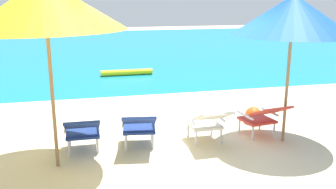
# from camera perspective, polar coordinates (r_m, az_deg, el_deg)

# --- Properties ---
(ground_plane) EXTENTS (40.00, 40.00, 0.00)m
(ground_plane) POSITION_cam_1_polar(r_m,az_deg,el_deg) (10.26, -4.82, 1.07)
(ground_plane) COLOR beige
(ocean_band) EXTENTS (40.00, 18.00, 0.01)m
(ocean_band) POSITION_cam_1_polar(r_m,az_deg,el_deg) (18.24, -8.75, 6.95)
(ocean_band) COLOR teal
(ocean_band) RESTS_ON ground_plane
(swim_buoy) EXTENTS (1.60, 0.18, 0.18)m
(swim_buoy) POSITION_cam_1_polar(r_m,az_deg,el_deg) (11.83, -6.23, 3.34)
(swim_buoy) COLOR yellow
(swim_buoy) RESTS_ON ocean_band
(lounge_chair_far_left) EXTENTS (0.56, 0.88, 0.68)m
(lounge_chair_far_left) POSITION_cam_1_polar(r_m,az_deg,el_deg) (6.00, -12.77, -5.19)
(lounge_chair_far_left) COLOR navy
(lounge_chair_far_left) RESTS_ON ground_plane
(lounge_chair_near_left) EXTENTS (0.66, 0.94, 0.68)m
(lounge_chair_near_left) POSITION_cam_1_polar(r_m,az_deg,el_deg) (6.08, -4.38, -4.61)
(lounge_chair_near_left) COLOR navy
(lounge_chair_near_left) RESTS_ON ground_plane
(lounge_chair_near_right) EXTENTS (0.57, 0.89, 0.68)m
(lounge_chair_near_right) POSITION_cam_1_polar(r_m,az_deg,el_deg) (6.27, 6.10, -4.03)
(lounge_chair_near_right) COLOR silver
(lounge_chair_near_right) RESTS_ON ground_plane
(lounge_chair_far_right) EXTENTS (0.66, 0.94, 0.68)m
(lounge_chair_far_right) POSITION_cam_1_polar(r_m,az_deg,el_deg) (6.70, 14.17, -3.17)
(lounge_chair_far_right) COLOR red
(lounge_chair_far_right) RESTS_ON ground_plane
(beach_umbrella_left) EXTENTS (3.03, 3.03, 2.65)m
(beach_umbrella_left) POSITION_cam_1_polar(r_m,az_deg,el_deg) (5.32, -18.02, 12.68)
(beach_umbrella_left) COLOR olive
(beach_umbrella_left) RESTS_ON ground_plane
(beach_umbrella_right) EXTENTS (2.06, 2.06, 2.43)m
(beach_umbrella_right) POSITION_cam_1_polar(r_m,az_deg,el_deg) (6.38, 18.30, 11.30)
(beach_umbrella_right) COLOR olive
(beach_umbrella_right) RESTS_ON ground_plane
(beach_ball) EXTENTS (0.32, 0.32, 0.32)m
(beach_ball) POSITION_cam_1_polar(r_m,az_deg,el_deg) (7.54, 12.73, -3.02)
(beach_ball) COLOR #EA5619
(beach_ball) RESTS_ON ground_plane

